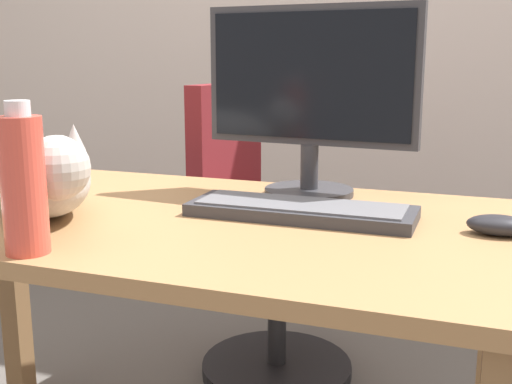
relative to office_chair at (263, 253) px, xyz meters
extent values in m
cube|color=#9E7247|center=(0.03, -0.72, 0.29)|extent=(1.44, 0.73, 0.03)
cube|color=olive|center=(-0.63, -0.41, -0.07)|extent=(0.06, 0.06, 0.68)
cube|color=olive|center=(0.69, -0.41, -0.07)|extent=(0.06, 0.06, 0.68)
cylinder|color=black|center=(0.05, -0.01, -0.38)|extent=(0.48, 0.48, 0.04)
cylinder|color=black|center=(0.05, -0.01, -0.17)|extent=(0.06, 0.06, 0.47)
cylinder|color=maroon|center=(0.05, -0.01, 0.10)|extent=(0.44, 0.44, 0.06)
cube|color=maroon|center=(-0.13, 0.02, 0.33)|extent=(0.12, 0.36, 0.40)
cylinder|color=#333338|center=(0.27, -0.46, 0.31)|extent=(0.20, 0.20, 0.01)
cylinder|color=#333338|center=(0.27, -0.46, 0.37)|extent=(0.04, 0.04, 0.10)
cube|color=#333338|center=(0.27, -0.46, 0.57)|extent=(0.48, 0.06, 0.30)
cube|color=black|center=(0.27, -0.47, 0.57)|extent=(0.45, 0.04, 0.27)
cube|color=#333338|center=(0.31, -0.66, 0.31)|extent=(0.44, 0.15, 0.02)
cube|color=slate|center=(0.31, -0.66, 0.33)|extent=(0.40, 0.12, 0.00)
ellipsoid|color=#B2ADA8|center=(-0.18, -0.80, 0.38)|extent=(0.38, 0.38, 0.15)
sphere|color=#B2ADA8|center=(-0.03, -0.95, 0.43)|extent=(0.11, 0.11, 0.11)
cone|color=#B2ADA8|center=(-0.01, -0.93, 0.48)|extent=(0.04, 0.04, 0.04)
cone|color=#B2ADA8|center=(-0.05, -0.97, 0.48)|extent=(0.04, 0.04, 0.04)
cylinder|color=#B2ADA8|center=(-0.34, -0.60, 0.32)|extent=(0.18, 0.08, 0.03)
ellipsoid|color=#232328|center=(0.67, -0.66, 0.32)|extent=(0.11, 0.06, 0.04)
cylinder|color=#D84C3D|center=(-0.03, -1.03, 0.41)|extent=(0.07, 0.07, 0.22)
cylinder|color=silver|center=(-0.03, -1.03, 0.53)|extent=(0.04, 0.04, 0.02)
camera|label=1|loc=(0.64, -1.82, 0.61)|focal=44.73mm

